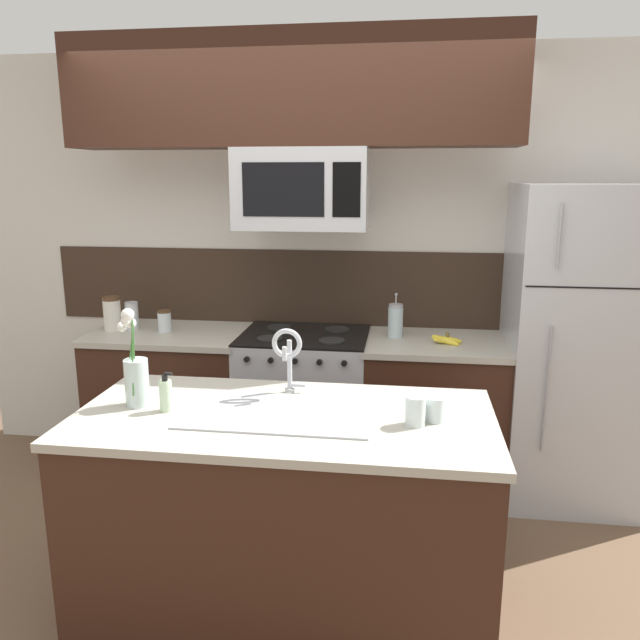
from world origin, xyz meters
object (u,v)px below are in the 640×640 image
object	(u,v)px
storage_jar_medium	(132,316)
flower_vase	(136,377)
french_press	(395,321)
dish_soap_bottle	(166,395)
storage_jar_tall	(112,314)
drinking_glass	(415,411)
banana_bunch	(447,340)
spare_glass	(435,409)
refrigerator	(578,346)
microwave	(303,189)
storage_jar_short	(165,321)
stove_range	(305,406)
sink_faucet	(288,352)

from	to	relation	value
storage_jar_medium	flower_vase	bearing A→B (deg)	-64.91
french_press	flower_vase	world-z (taller)	flower_vase
flower_vase	dish_soap_bottle	bearing A→B (deg)	-16.30
flower_vase	storage_jar_tall	bearing A→B (deg)	119.79
drinking_glass	dish_soap_bottle	bearing A→B (deg)	179.44
storage_jar_tall	banana_bunch	distance (m)	2.05
spare_glass	refrigerator	bearing A→B (deg)	55.83
storage_jar_medium	banana_bunch	xyz separation A→B (m)	(1.94, -0.09, -0.06)
flower_vase	spare_glass	bearing A→B (deg)	0.02
drinking_glass	microwave	bearing A→B (deg)	116.92
storage_jar_medium	dish_soap_bottle	size ratio (longest dim) A/B	1.05
banana_bunch	french_press	size ratio (longest dim) A/B	0.72
french_press	microwave	bearing A→B (deg)	-171.47
storage_jar_short	dish_soap_bottle	bearing A→B (deg)	-68.16
stove_range	microwave	xyz separation A→B (m)	(0.00, -0.02, 1.32)
stove_range	drinking_glass	bearing A→B (deg)	-63.45
sink_faucet	french_press	bearing A→B (deg)	68.04
storage_jar_medium	drinking_glass	world-z (taller)	storage_jar_medium
stove_range	drinking_glass	distance (m)	1.53
storage_jar_medium	flower_vase	distance (m)	1.40
storage_jar_short	banana_bunch	size ratio (longest dim) A/B	0.71
stove_range	banana_bunch	xyz separation A→B (m)	(0.84, -0.06, 0.47)
stove_range	spare_glass	distance (m)	1.52
stove_range	microwave	size ratio (longest dim) A/B	1.25
storage_jar_tall	dish_soap_bottle	size ratio (longest dim) A/B	1.28
refrigerator	drinking_glass	distance (m)	1.61
storage_jar_short	drinking_glass	size ratio (longest dim) A/B	1.16
storage_jar_medium	french_press	bearing A→B (deg)	1.21
refrigerator	drinking_glass	size ratio (longest dim) A/B	15.57
banana_bunch	microwave	bearing A→B (deg)	177.34
microwave	storage_jar_medium	size ratio (longest dim) A/B	4.29
storage_jar_short	banana_bunch	bearing A→B (deg)	-1.70
storage_jar_short	refrigerator	bearing A→B (deg)	0.69
refrigerator	storage_jar_tall	distance (m)	2.79
spare_glass	storage_jar_medium	bearing A→B (deg)	145.15
refrigerator	dish_soap_bottle	bearing A→B (deg)	-146.08
banana_bunch	flower_vase	size ratio (longest dim) A/B	0.45
stove_range	storage_jar_tall	distance (m)	1.33
banana_bunch	drinking_glass	xyz separation A→B (m)	(-0.19, -1.23, 0.04)
stove_range	sink_faucet	size ratio (longest dim) A/B	3.04
dish_soap_bottle	french_press	bearing A→B (deg)	56.15
banana_bunch	sink_faucet	xyz separation A→B (m)	(-0.74, -0.97, 0.18)
microwave	banana_bunch	size ratio (longest dim) A/B	3.90
storage_jar_medium	drinking_glass	xyz separation A→B (m)	(1.74, -1.32, -0.03)
spare_glass	stove_range	bearing A→B (deg)	120.17
refrigerator	sink_faucet	size ratio (longest dim) A/B	5.91
microwave	stove_range	bearing A→B (deg)	90.16
flower_vase	banana_bunch	bearing A→B (deg)	41.34
french_press	storage_jar_short	bearing A→B (deg)	-177.19
storage_jar_tall	storage_jar_medium	bearing A→B (deg)	17.98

